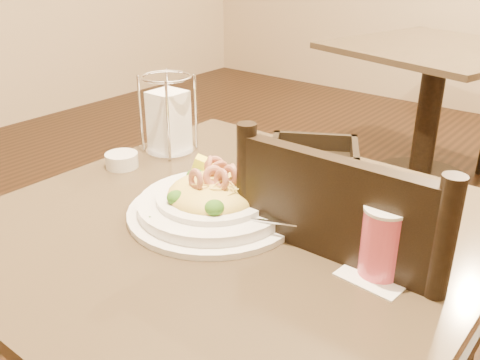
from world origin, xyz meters
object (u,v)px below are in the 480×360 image
Objects in this scene: bread_basket at (313,158)px; butter_ramekin at (122,160)px; drink_glass at (382,242)px; main_table at (234,319)px; side_plate at (404,195)px; napkin_caddy at (169,120)px; dining_chair_near at (353,325)px; pasta_bowl at (214,200)px; background_table at (432,91)px.

bread_basket is 3.37× the size of butter_ramekin.
main_table is at bearing -177.72° from drink_glass.
bread_basket is at bearing 174.28° from side_plate.
napkin_caddy is (-0.36, 0.18, 0.32)m from main_table.
dining_chair_near is 0.64m from napkin_caddy.
pasta_bowl is at bearing -94.22° from bread_basket.
side_plate is (0.21, 0.30, 0.24)m from main_table.
napkin_caddy reaches higher than drink_glass.
main_table is 3.50× the size of bread_basket.
dining_chair_near is at bearing 35.63° from main_table.
main_table is 0.41m from bread_basket.
background_table is 1.76m from bread_basket.
napkin_caddy is at bearing -157.04° from bread_basket.
background_table is 1.88m from napkin_caddy.
drink_glass reaches higher than main_table.
butter_ramekin is (-0.35, -0.28, -0.00)m from bread_basket.
drink_glass is (0.34, 0.01, 0.03)m from pasta_bowl.
bread_basket is at bearing 85.78° from pasta_bowl.
bread_basket is 0.37m from napkin_caddy.
dining_chair_near is 0.39m from pasta_bowl.
dining_chair_near reaches higher than drink_glass.
drink_glass reaches higher than pasta_bowl.
napkin_caddy reaches higher than background_table.
butter_ramekin reaches higher than background_table.
bread_basket is (0.02, 0.33, -0.01)m from pasta_bowl.
dining_chair_near is at bearing -93.52° from side_plate.
butter_ramekin is at bearing -141.06° from bread_basket.
butter_ramekin is (-0.58, -0.26, 0.01)m from side_plate.
butter_ramekin is at bearing -90.82° from background_table.
background_table is at bearing 89.18° from butter_ramekin.
pasta_bowl reaches higher than bread_basket.
side_plate is at bearing 11.72° from napkin_caddy.
background_table is 2.07m from pasta_bowl.
dining_chair_near reaches higher than butter_ramekin.
drink_glass is 0.67m from napkin_caddy.
drink_glass is at bearing -74.32° from side_plate.
side_plate is at bearing 49.63° from pasta_bowl.
dining_chair_near is 0.29m from side_plate.
butter_ramekin reaches higher than main_table.
drink_glass is (0.29, 0.01, 0.29)m from main_table.
dining_chair_near reaches higher than napkin_caddy.
drink_glass is at bearing -72.53° from background_table.
napkin_caddy is 0.16m from butter_ramekin.
pasta_bowl is 4.83× the size of butter_ramekin.
napkin_caddy is at bearing -168.28° from side_plate.
background_table is 1.83m from side_plate.
butter_ramekin is at bearing -96.86° from napkin_caddy.
main_table is 0.44m from side_plate.
butter_ramekin is at bearing 173.49° from main_table.
napkin_caddy is (-0.01, -1.85, 0.32)m from background_table.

